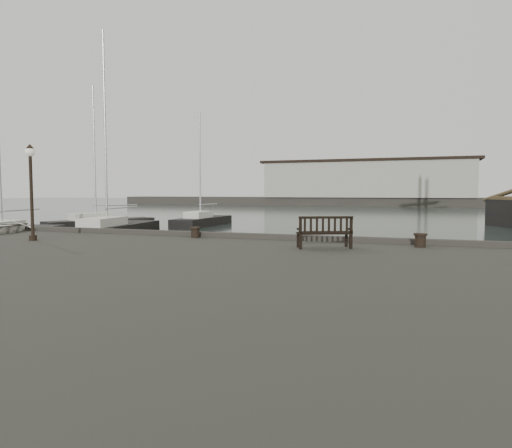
{
  "coord_description": "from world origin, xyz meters",
  "views": [
    {
      "loc": [
        4.05,
        -15.08,
        3.18
      ],
      "look_at": [
        -1.22,
        -0.5,
        2.1
      ],
      "focal_mm": 32.0,
      "sensor_mm": 36.0,
      "label": 1
    }
  ],
  "objects_px": {
    "dinghy": "(3,226)",
    "bench": "(324,238)",
    "yacht_c": "(111,232)",
    "lamp_post": "(31,179)",
    "bollard_left": "(195,232)",
    "bollard_right": "(420,240)",
    "yacht_d": "(203,223)",
    "yacht_a": "(7,239)",
    "yacht_b": "(101,226)"
  },
  "relations": [
    {
      "from": "bench",
      "to": "yacht_a",
      "type": "distance_m",
      "value": 23.75
    },
    {
      "from": "bollard_right",
      "to": "yacht_b",
      "type": "xyz_separation_m",
      "value": [
        -26.41,
        18.71,
        -1.52
      ]
    },
    {
      "from": "bench",
      "to": "yacht_a",
      "type": "bearing_deg",
      "value": 134.21
    },
    {
      "from": "yacht_c",
      "to": "yacht_b",
      "type": "bearing_deg",
      "value": 124.59
    },
    {
      "from": "lamp_post",
      "to": "dinghy",
      "type": "relative_size",
      "value": 1.29
    },
    {
      "from": "lamp_post",
      "to": "dinghy",
      "type": "xyz_separation_m",
      "value": [
        -3.47,
        1.86,
        -1.81
      ]
    },
    {
      "from": "lamp_post",
      "to": "yacht_d",
      "type": "distance_m",
      "value": 28.27
    },
    {
      "from": "bollard_right",
      "to": "yacht_d",
      "type": "height_order",
      "value": "yacht_d"
    },
    {
      "from": "dinghy",
      "to": "yacht_c",
      "type": "height_order",
      "value": "yacht_c"
    },
    {
      "from": "bollard_left",
      "to": "yacht_d",
      "type": "xyz_separation_m",
      "value": [
        -11.92,
        24.42,
        -1.52
      ]
    },
    {
      "from": "lamp_post",
      "to": "bollard_left",
      "type": "bearing_deg",
      "value": 29.86
    },
    {
      "from": "yacht_b",
      "to": "yacht_c",
      "type": "height_order",
      "value": "yacht_c"
    },
    {
      "from": "lamp_post",
      "to": "yacht_c",
      "type": "height_order",
      "value": "yacht_c"
    },
    {
      "from": "lamp_post",
      "to": "yacht_b",
      "type": "height_order",
      "value": "yacht_b"
    },
    {
      "from": "bench",
      "to": "bollard_left",
      "type": "height_order",
      "value": "bench"
    },
    {
      "from": "bench",
      "to": "yacht_a",
      "type": "xyz_separation_m",
      "value": [
        -22.06,
        8.65,
        -1.61
      ]
    },
    {
      "from": "bollard_left",
      "to": "lamp_post",
      "type": "bearing_deg",
      "value": -150.14
    },
    {
      "from": "bollard_left",
      "to": "yacht_a",
      "type": "relative_size",
      "value": 0.03
    },
    {
      "from": "bollard_right",
      "to": "lamp_post",
      "type": "height_order",
      "value": "lamp_post"
    },
    {
      "from": "bollard_left",
      "to": "yacht_c",
      "type": "xyz_separation_m",
      "value": [
        -13.7,
        13.12,
        -1.51
      ]
    },
    {
      "from": "dinghy",
      "to": "bench",
      "type": "bearing_deg",
      "value": -22.13
    },
    {
      "from": "yacht_b",
      "to": "yacht_d",
      "type": "distance_m",
      "value": 9.15
    },
    {
      "from": "bollard_left",
      "to": "dinghy",
      "type": "distance_m",
      "value": 8.22
    },
    {
      "from": "yacht_c",
      "to": "bench",
      "type": "bearing_deg",
      "value": -47.42
    },
    {
      "from": "bollard_right",
      "to": "dinghy",
      "type": "height_order",
      "value": "dinghy"
    },
    {
      "from": "bollard_left",
      "to": "bollard_right",
      "type": "xyz_separation_m",
      "value": [
        7.57,
        -0.27,
        0.01
      ]
    },
    {
      "from": "bench",
      "to": "yacht_d",
      "type": "bearing_deg",
      "value": 98.74
    },
    {
      "from": "bench",
      "to": "yacht_b",
      "type": "distance_m",
      "value": 31.04
    },
    {
      "from": "bollard_right",
      "to": "yacht_c",
      "type": "relative_size",
      "value": 0.03
    },
    {
      "from": "dinghy",
      "to": "yacht_c",
      "type": "distance_m",
      "value": 15.1
    },
    {
      "from": "bollard_right",
      "to": "yacht_c",
      "type": "height_order",
      "value": "yacht_c"
    },
    {
      "from": "yacht_a",
      "to": "yacht_d",
      "type": "height_order",
      "value": "yacht_a"
    },
    {
      "from": "yacht_b",
      "to": "bollard_left",
      "type": "bearing_deg",
      "value": -20.92
    },
    {
      "from": "yacht_c",
      "to": "yacht_d",
      "type": "relative_size",
      "value": 1.34
    },
    {
      "from": "lamp_post",
      "to": "dinghy",
      "type": "height_order",
      "value": "lamp_post"
    },
    {
      "from": "yacht_b",
      "to": "yacht_d",
      "type": "height_order",
      "value": "yacht_b"
    },
    {
      "from": "yacht_d",
      "to": "lamp_post",
      "type": "bearing_deg",
      "value": -75.99
    },
    {
      "from": "bollard_right",
      "to": "lamp_post",
      "type": "bearing_deg",
      "value": -168.81
    },
    {
      "from": "yacht_c",
      "to": "yacht_d",
      "type": "height_order",
      "value": "yacht_c"
    },
    {
      "from": "bench",
      "to": "yacht_a",
      "type": "height_order",
      "value": "yacht_a"
    },
    {
      "from": "bollard_right",
      "to": "yacht_a",
      "type": "bearing_deg",
      "value": 163.14
    },
    {
      "from": "yacht_a",
      "to": "yacht_b",
      "type": "bearing_deg",
      "value": 85.48
    },
    {
      "from": "bollard_left",
      "to": "dinghy",
      "type": "bearing_deg",
      "value": -174.12
    },
    {
      "from": "yacht_a",
      "to": "dinghy",
      "type": "bearing_deg",
      "value": -55.25
    },
    {
      "from": "yacht_b",
      "to": "yacht_a",
      "type": "bearing_deg",
      "value": -57.81
    },
    {
      "from": "bollard_left",
      "to": "yacht_d",
      "type": "relative_size",
      "value": 0.03
    },
    {
      "from": "bollard_left",
      "to": "yacht_b",
      "type": "height_order",
      "value": "yacht_b"
    },
    {
      "from": "bollard_left",
      "to": "yacht_c",
      "type": "height_order",
      "value": "yacht_c"
    },
    {
      "from": "yacht_a",
      "to": "bollard_left",
      "type": "bearing_deg",
      "value": -36.09
    },
    {
      "from": "bollard_left",
      "to": "lamp_post",
      "type": "height_order",
      "value": "lamp_post"
    }
  ]
}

